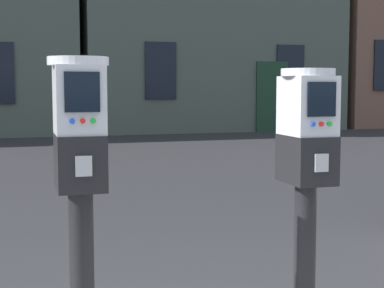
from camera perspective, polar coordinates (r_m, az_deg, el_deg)
parking_meter_near_kerb at (r=2.22m, az=-10.44°, el=-2.68°), size 0.22×0.26×1.33m
parking_meter_twin_adjacent at (r=2.51m, az=10.67°, el=-2.28°), size 0.22×0.26×1.30m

